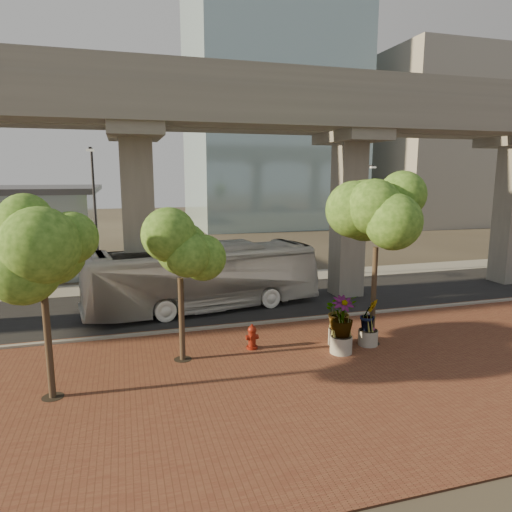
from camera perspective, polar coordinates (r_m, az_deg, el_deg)
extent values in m
plane|color=#3A332A|center=(24.39, 0.54, -7.05)|extent=(160.00, 160.00, 0.00)
cube|color=brown|center=(17.37, 8.45, -14.40)|extent=(70.00, 13.00, 0.06)
cube|color=black|center=(26.22, -0.73, -5.76)|extent=(90.00, 8.00, 0.04)
cube|color=gray|center=(22.55, 2.03, -8.29)|extent=(70.00, 0.25, 0.16)
cube|color=gray|center=(31.38, -3.43, -3.09)|extent=(90.00, 3.00, 0.06)
cube|color=gray|center=(23.90, 0.30, 18.06)|extent=(72.00, 2.40, 1.80)
cube|color=gray|center=(26.96, -1.74, 17.16)|extent=(72.00, 2.40, 1.80)
cube|color=gray|center=(23.10, 1.14, 21.86)|extent=(72.00, 0.12, 1.00)
cube|color=gray|center=(28.22, -2.35, 19.72)|extent=(72.00, 0.12, 1.00)
cube|color=gray|center=(73.65, 21.79, 13.20)|extent=(18.00, 16.00, 24.00)
imported|color=silver|center=(24.57, -6.50, -2.74)|extent=(12.90, 4.72, 3.51)
cylinder|color=maroon|center=(19.39, -0.50, -11.33)|extent=(0.47, 0.47, 0.10)
cylinder|color=maroon|center=(19.26, -0.50, -10.29)|extent=(0.31, 0.31, 0.75)
sphere|color=maroon|center=(19.13, -0.50, -9.23)|extent=(0.36, 0.36, 0.36)
cylinder|color=maroon|center=(19.07, -0.50, -8.75)|extent=(0.10, 0.10, 0.13)
cylinder|color=maroon|center=(19.23, -0.50, -10.11)|extent=(0.52, 0.21, 0.21)
cylinder|color=gray|center=(20.03, 10.34, -9.87)|extent=(0.91, 0.91, 0.71)
imported|color=#2A5115|center=(19.68, 10.44, -6.82)|extent=(2.02, 2.02, 1.52)
cylinder|color=gray|center=(19.18, 10.58, -10.81)|extent=(0.90, 0.90, 0.70)
imported|color=#2A5115|center=(18.79, 10.70, -7.47)|extent=(2.20, 2.20, 1.65)
cylinder|color=#9A958B|center=(20.25, 13.82, -9.86)|extent=(0.83, 0.83, 0.65)
imported|color=#2A5115|center=(19.93, 13.94, -7.12)|extent=(1.85, 1.85, 1.38)
cylinder|color=#443627|center=(16.19, -24.56, -9.53)|extent=(0.22, 0.22, 3.92)
cylinder|color=black|center=(16.92, -24.05, -15.79)|extent=(0.70, 0.70, 0.01)
cylinder|color=#443627|center=(18.01, -9.27, -7.83)|extent=(0.22, 0.22, 3.27)
cylinder|color=black|center=(18.58, -9.13, -12.61)|extent=(0.70, 0.70, 0.01)
cylinder|color=#443627|center=(19.94, 14.48, -4.88)|extent=(0.22, 0.22, 4.19)
cylinder|color=black|center=(20.57, 14.22, -10.50)|extent=(0.70, 0.70, 0.01)
cylinder|color=#2B2B30|center=(29.23, -19.40, 3.98)|extent=(0.15, 0.15, 8.63)
cube|color=#2B2B30|center=(28.59, -19.97, 12.49)|extent=(0.16, 1.08, 0.16)
cube|color=silver|center=(28.04, -20.02, 12.32)|extent=(0.43, 0.22, 0.13)
cylinder|color=#28282D|center=(33.89, 13.31, 4.31)|extent=(0.14, 0.14, 7.75)
cube|color=#28282D|center=(33.32, 14.01, 10.86)|extent=(0.15, 0.97, 0.15)
cube|color=silver|center=(32.90, 14.43, 10.68)|extent=(0.39, 0.19, 0.12)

